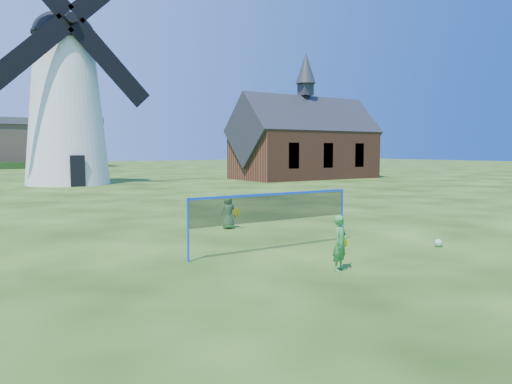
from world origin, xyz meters
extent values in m
plane|color=black|center=(0.00, 0.00, 0.00)|extent=(220.00, 220.00, 0.00)
ellipsoid|color=black|center=(1.15, 29.07, 11.61)|extent=(4.56, 4.56, 3.42)
cylinder|color=black|center=(1.15, 29.07, 11.61)|extent=(4.73, 4.73, 0.19)
cube|color=black|center=(1.15, 25.95, 1.16)|extent=(1.06, 0.13, 2.32)
cube|color=black|center=(1.15, 26.60, 5.28)|extent=(0.74, 0.13, 0.95)
cube|color=black|center=(1.15, 27.10, 8.66)|extent=(0.63, 0.13, 0.84)
cylinder|color=black|center=(1.15, 26.85, 12.25)|extent=(0.74, 1.27, 0.74)
cylinder|color=black|center=(1.15, 31.71, 12.56)|extent=(2.32, 0.13, 2.32)
cylinder|color=black|center=(1.15, 31.18, 12.56)|extent=(0.15, 1.90, 0.15)
cube|color=black|center=(-1.85, 26.59, 9.43)|extent=(6.40, 0.11, 6.14)
cube|color=black|center=(3.97, 26.59, 9.25)|extent=(6.14, 0.11, 6.40)
cube|color=brown|center=(21.98, 25.27, 2.22)|extent=(13.34, 6.67, 4.45)
cube|color=#2D3035|center=(21.98, 25.27, 4.45)|extent=(14.01, 6.79, 6.79)
cube|color=#2D3035|center=(21.98, 25.27, 8.40)|extent=(1.11, 1.11, 1.11)
cone|color=#2D3035|center=(21.98, 25.27, 10.40)|extent=(1.89, 1.89, 2.89)
cube|color=black|center=(18.09, 21.99, 2.22)|extent=(1.11, 0.11, 2.22)
cube|color=black|center=(21.98, 21.99, 2.22)|extent=(1.11, 0.11, 2.22)
cube|color=black|center=(25.87, 21.99, 2.22)|extent=(1.11, 0.11, 2.22)
cylinder|color=blue|center=(-2.40, -0.49, 0.78)|extent=(0.05, 0.05, 1.55)
cylinder|color=blue|center=(2.60, -0.49, 0.78)|extent=(0.05, 0.05, 1.55)
cube|color=black|center=(0.10, -0.49, 1.15)|extent=(5.00, 0.01, 0.70)
cube|color=blue|center=(0.10, -0.49, 1.52)|extent=(5.00, 0.02, 0.06)
imported|color=#378B3D|center=(0.07, -3.12, 0.62)|extent=(0.53, 0.45, 1.25)
cylinder|color=yellow|center=(0.35, -2.94, 0.61)|extent=(0.28, 0.02, 0.28)
cube|color=yellow|center=(0.35, -2.94, 0.44)|extent=(0.03, 0.02, 0.20)
imported|color=#4F8B43|center=(0.90, 3.31, 0.57)|extent=(0.61, 0.45, 1.15)
cylinder|color=yellow|center=(1.12, 3.09, 0.59)|extent=(0.28, 0.02, 0.28)
cube|color=yellow|center=(1.12, 3.09, 0.42)|extent=(0.03, 0.02, 0.20)
sphere|color=green|center=(4.22, -2.64, 0.11)|extent=(0.22, 0.22, 0.22)
cube|color=gray|center=(3.01, 72.00, 3.25)|extent=(7.66, 8.00, 6.51)
cube|color=#4C4C54|center=(3.01, 72.00, 7.01)|extent=(7.96, 8.40, 1.00)
cube|color=gray|center=(11.01, 72.00, 3.44)|extent=(7.75, 8.00, 6.88)
cube|color=#4C4C54|center=(11.01, 72.00, 7.38)|extent=(8.05, 8.40, 1.00)
camera|label=1|loc=(-7.30, -10.98, 2.69)|focal=33.95mm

